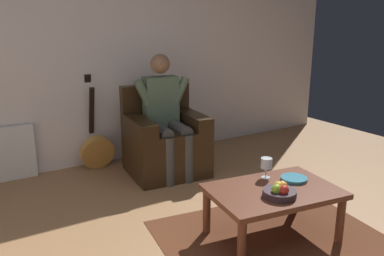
{
  "coord_description": "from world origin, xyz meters",
  "views": [
    {
      "loc": [
        1.66,
        1.56,
        1.57
      ],
      "look_at": [
        -0.06,
        -1.26,
        0.68
      ],
      "focal_mm": 36.93,
      "sensor_mm": 36.0,
      "label": 1
    }
  ],
  "objects_px": {
    "person_seated": "(166,112)",
    "wine_glass_near": "(266,164)",
    "coffee_table": "(273,196)",
    "fruit_bowl": "(280,192)",
    "decorative_dish": "(294,179)",
    "guitar": "(97,149)",
    "armchair": "(165,142)"
  },
  "relations": [
    {
      "from": "coffee_table",
      "to": "wine_glass_near",
      "type": "height_order",
      "value": "wine_glass_near"
    },
    {
      "from": "armchair",
      "to": "wine_glass_near",
      "type": "bearing_deg",
      "value": 101.34
    },
    {
      "from": "person_seated",
      "to": "armchair",
      "type": "bearing_deg",
      "value": -90.0
    },
    {
      "from": "decorative_dish",
      "to": "guitar",
      "type": "bearing_deg",
      "value": -66.93
    },
    {
      "from": "armchair",
      "to": "guitar",
      "type": "bearing_deg",
      "value": -34.5
    },
    {
      "from": "fruit_bowl",
      "to": "decorative_dish",
      "type": "height_order",
      "value": "fruit_bowl"
    },
    {
      "from": "armchair",
      "to": "fruit_bowl",
      "type": "bearing_deg",
      "value": 95.28
    },
    {
      "from": "armchair",
      "to": "wine_glass_near",
      "type": "distance_m",
      "value": 1.45
    },
    {
      "from": "coffee_table",
      "to": "guitar",
      "type": "distance_m",
      "value": 2.21
    },
    {
      "from": "person_seated",
      "to": "fruit_bowl",
      "type": "relative_size",
      "value": 5.37
    },
    {
      "from": "coffee_table",
      "to": "guitar",
      "type": "bearing_deg",
      "value": -73.2
    },
    {
      "from": "decorative_dish",
      "to": "wine_glass_near",
      "type": "bearing_deg",
      "value": -44.3
    },
    {
      "from": "person_seated",
      "to": "fruit_bowl",
      "type": "distance_m",
      "value": 1.72
    },
    {
      "from": "guitar",
      "to": "coffee_table",
      "type": "bearing_deg",
      "value": 106.8
    },
    {
      "from": "person_seated",
      "to": "guitar",
      "type": "xyz_separation_m",
      "value": [
        0.58,
        -0.53,
        -0.44
      ]
    },
    {
      "from": "coffee_table",
      "to": "decorative_dish",
      "type": "xyz_separation_m",
      "value": [
        -0.25,
        -0.04,
        0.07
      ]
    },
    {
      "from": "fruit_bowl",
      "to": "wine_glass_near",
      "type": "bearing_deg",
      "value": -116.02
    },
    {
      "from": "armchair",
      "to": "decorative_dish",
      "type": "height_order",
      "value": "armchair"
    },
    {
      "from": "wine_glass_near",
      "to": "fruit_bowl",
      "type": "height_order",
      "value": "wine_glass_near"
    },
    {
      "from": "person_seated",
      "to": "decorative_dish",
      "type": "height_order",
      "value": "person_seated"
    },
    {
      "from": "armchair",
      "to": "fruit_bowl",
      "type": "distance_m",
      "value": 1.75
    },
    {
      "from": "decorative_dish",
      "to": "person_seated",
      "type": "bearing_deg",
      "value": -78.99
    },
    {
      "from": "armchair",
      "to": "fruit_bowl",
      "type": "xyz_separation_m",
      "value": [
        0.01,
        1.75,
        0.1
      ]
    },
    {
      "from": "coffee_table",
      "to": "fruit_bowl",
      "type": "bearing_deg",
      "value": 64.0
    },
    {
      "from": "fruit_bowl",
      "to": "decorative_dish",
      "type": "distance_m",
      "value": 0.35
    },
    {
      "from": "wine_glass_near",
      "to": "guitar",
      "type": "bearing_deg",
      "value": -69.22
    },
    {
      "from": "coffee_table",
      "to": "wine_glass_near",
      "type": "relative_size",
      "value": 6.17
    },
    {
      "from": "armchair",
      "to": "wine_glass_near",
      "type": "height_order",
      "value": "armchair"
    },
    {
      "from": "coffee_table",
      "to": "decorative_dish",
      "type": "bearing_deg",
      "value": -170.9
    },
    {
      "from": "guitar",
      "to": "person_seated",
      "type": "bearing_deg",
      "value": 137.64
    },
    {
      "from": "guitar",
      "to": "decorative_dish",
      "type": "relative_size",
      "value": 5.09
    },
    {
      "from": "person_seated",
      "to": "wine_glass_near",
      "type": "height_order",
      "value": "person_seated"
    }
  ]
}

